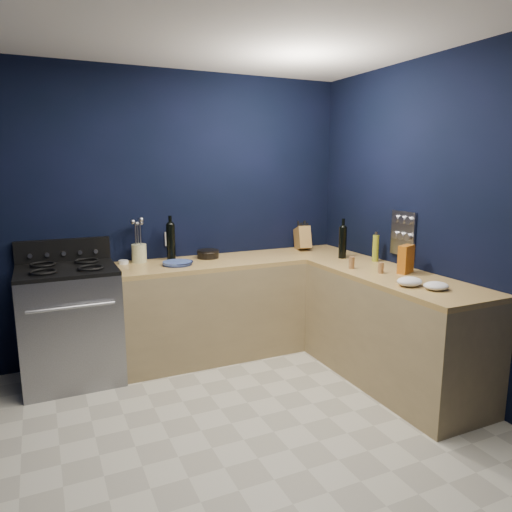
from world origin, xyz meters
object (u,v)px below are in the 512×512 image
plate_stack (177,263)px  crouton_bag (406,259)px  utensil_crock (139,253)px  gas_range (71,326)px  knife_block (302,239)px

plate_stack → crouton_bag: (1.59, -1.08, 0.10)m
plate_stack → utensil_crock: 0.38m
gas_range → utensil_crock: (0.62, 0.22, 0.52)m
plate_stack → knife_block: knife_block is taller
utensil_crock → knife_block: 1.66m
gas_range → utensil_crock: utensil_crock is taller
gas_range → knife_block: bearing=4.5°
gas_range → knife_block: size_ratio=4.04×
plate_stack → utensil_crock: utensil_crock is taller
knife_block → crouton_bag: 1.31m
knife_block → utensil_crock: bearing=-168.7°
utensil_crock → crouton_bag: bearing=-35.5°
crouton_bag → utensil_crock: bearing=122.2°
knife_block → crouton_bag: knife_block is taller
gas_range → crouton_bag: 2.78m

